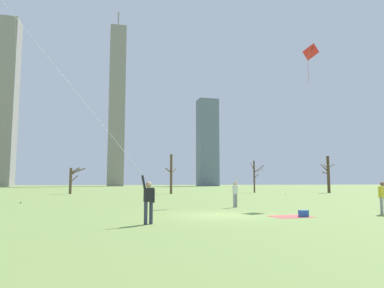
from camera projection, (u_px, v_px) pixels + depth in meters
The scene contains 11 objects.
ground_plane at pixel (223, 215), 17.53m from camera, with size 400.00×400.00×0.00m, color olive.
kite_flyer_midfield_right_yellow at pixel (115, 154), 13.80m from camera, with size 7.67×1.32×10.64m.
kite_flyer_midfield_left_red at pixel (254, 157), 24.24m from camera, with size 8.41×2.92×12.51m.
picnic_spot at pixel (298, 215), 16.69m from camera, with size 1.95×1.61×0.31m.
bare_tree_right_of_center at pixel (255, 175), 55.76m from camera, with size 2.07×2.86×4.95m.
bare_tree_far_right_edge at pixel (328, 173), 54.73m from camera, with size 1.80×1.80×5.60m.
bare_tree_center at pixel (171, 174), 50.17m from camera, with size 1.93×1.85×5.51m.
bare_tree_left_of_center at pixel (72, 179), 49.69m from camera, with size 2.16×1.54×3.67m.
skyline_mid_tower_right at pixel (3, 101), 132.18m from camera, with size 8.96×9.09×62.47m.
skyline_wide_slab at pixel (207, 142), 152.99m from camera, with size 8.31×7.01×36.98m.
skyline_squat_block at pixel (117, 105), 151.77m from camera, with size 6.63×7.02×75.32m.
Camera 1 is at (-5.93, -16.85, 1.60)m, focal length 33.62 mm.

